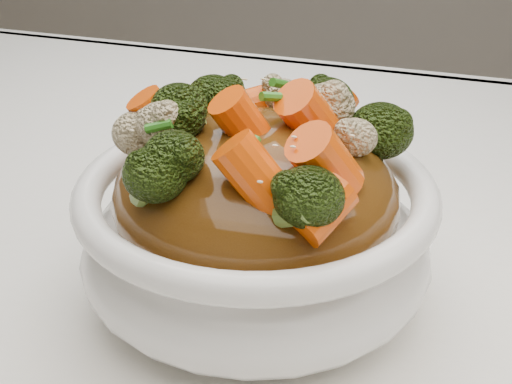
% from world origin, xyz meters
% --- Properties ---
extents(tablecloth, '(1.20, 0.80, 0.04)m').
position_xyz_m(tablecloth, '(0.00, 0.00, 0.73)').
color(tablecloth, white).
rests_on(tablecloth, dining_table).
extents(bowl, '(0.21, 0.21, 0.08)m').
position_xyz_m(bowl, '(-0.06, -0.05, 0.79)').
color(bowl, white).
rests_on(bowl, tablecloth).
extents(sauce_base, '(0.17, 0.17, 0.09)m').
position_xyz_m(sauce_base, '(-0.06, -0.05, 0.82)').
color(sauce_base, '#4E2D0D').
rests_on(sauce_base, bowl).
extents(carrots, '(0.17, 0.17, 0.05)m').
position_xyz_m(carrots, '(-0.06, -0.05, 0.88)').
color(carrots, '#F75408').
rests_on(carrots, sauce_base).
extents(broccoli, '(0.17, 0.17, 0.04)m').
position_xyz_m(broccoli, '(-0.06, -0.05, 0.88)').
color(broccoli, black).
rests_on(broccoli, sauce_base).
extents(cauliflower, '(0.17, 0.17, 0.03)m').
position_xyz_m(cauliflower, '(-0.06, -0.05, 0.87)').
color(cauliflower, '#CEBB8C').
rests_on(cauliflower, sauce_base).
extents(scallions, '(0.13, 0.13, 0.02)m').
position_xyz_m(scallions, '(-0.06, -0.05, 0.88)').
color(scallions, '#2A761B').
rests_on(scallions, sauce_base).
extents(sesame_seeds, '(0.15, 0.15, 0.01)m').
position_xyz_m(sesame_seeds, '(-0.06, -0.05, 0.88)').
color(sesame_seeds, beige).
rests_on(sesame_seeds, sauce_base).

